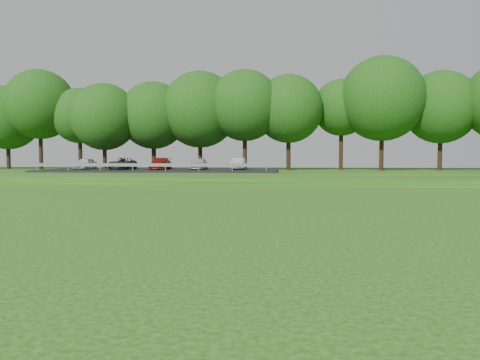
{
  "coord_description": "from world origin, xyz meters",
  "views": [
    {
      "loc": [
        -11.65,
        -14.14,
        2.21
      ],
      "look_at": [
        -13.17,
        3.14,
        1.3
      ],
      "focal_mm": 35.0,
      "sensor_mm": 36.0,
      "label": 1
    }
  ],
  "objects": [
    {
      "name": "berm",
      "position": [
        0.0,
        34.0,
        0.3
      ],
      "size": [
        130.0,
        30.0,
        0.6
      ],
      "primitive_type": "cube",
      "color": "#11420C",
      "rests_on": "ground"
    },
    {
      "name": "treeline",
      "position": [
        0.0,
        38.0,
        8.1
      ],
      "size": [
        104.0,
        7.0,
        15.0
      ],
      "primitive_type": null,
      "color": "#104710",
      "rests_on": "berm"
    },
    {
      "name": "walking_path",
      "position": [
        0.0,
        20.0,
        0.02
      ],
      "size": [
        130.0,
        1.6,
        0.04
      ],
      "primitive_type": "cube",
      "color": "gray",
      "rests_on": "ground"
    },
    {
      "name": "parking_lot",
      "position": [
        -24.27,
        32.81,
        1.03
      ],
      "size": [
        24.0,
        9.0,
        1.38
      ],
      "color": "black",
      "rests_on": "berm"
    }
  ]
}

